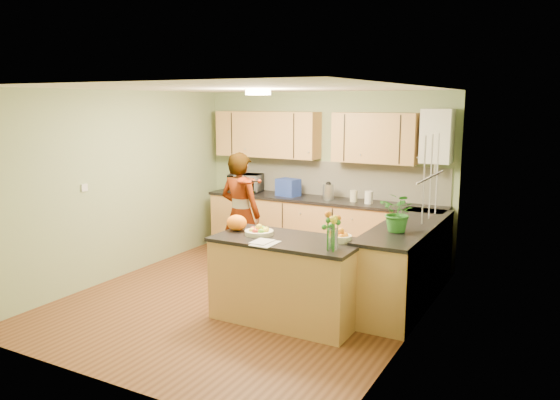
% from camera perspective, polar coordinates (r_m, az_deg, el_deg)
% --- Properties ---
extents(floor, '(4.50, 4.50, 0.00)m').
position_cam_1_polar(floor, '(6.70, -3.48, -10.32)').
color(floor, '#542E18').
rests_on(floor, ground).
extents(ceiling, '(4.00, 4.50, 0.02)m').
position_cam_1_polar(ceiling, '(6.28, -3.74, 11.58)').
color(ceiling, white).
rests_on(ceiling, wall_back).
extents(wall_back, '(4.00, 0.02, 2.50)m').
position_cam_1_polar(wall_back, '(8.34, 4.65, 2.62)').
color(wall_back, '#94A978').
rests_on(wall_back, floor).
extents(wall_front, '(4.00, 0.02, 2.50)m').
position_cam_1_polar(wall_front, '(4.66, -18.49, -3.96)').
color(wall_front, '#94A978').
rests_on(wall_front, floor).
extents(wall_left, '(0.02, 4.50, 2.50)m').
position_cam_1_polar(wall_left, '(7.61, -16.47, 1.50)').
color(wall_left, '#94A978').
rests_on(wall_left, floor).
extents(wall_right, '(0.02, 4.50, 2.50)m').
position_cam_1_polar(wall_right, '(5.59, 14.05, -1.44)').
color(wall_right, '#94A978').
rests_on(wall_right, floor).
extents(back_counter, '(3.64, 0.62, 0.94)m').
position_cam_1_polar(back_counter, '(8.17, 4.35, -3.09)').
color(back_counter, tan).
rests_on(back_counter, floor).
extents(right_counter, '(0.62, 2.24, 0.94)m').
position_cam_1_polar(right_counter, '(6.65, 13.11, -6.47)').
color(right_counter, tan).
rests_on(right_counter, floor).
extents(splashback, '(3.60, 0.02, 0.52)m').
position_cam_1_polar(splashback, '(8.29, 5.23, 2.22)').
color(splashback, '#EDE7CD').
rests_on(splashback, back_counter).
extents(upper_cabinets, '(3.20, 0.34, 0.70)m').
position_cam_1_polar(upper_cabinets, '(8.20, 3.09, 6.72)').
color(upper_cabinets, tan).
rests_on(upper_cabinets, wall_back).
extents(boiler, '(0.40, 0.30, 0.86)m').
position_cam_1_polar(boiler, '(7.59, 16.09, 6.41)').
color(boiler, white).
rests_on(boiler, wall_back).
extents(window_right, '(0.01, 1.30, 1.05)m').
position_cam_1_polar(window_right, '(6.11, 15.54, 2.33)').
color(window_right, white).
rests_on(window_right, wall_right).
extents(light_switch, '(0.02, 0.09, 0.09)m').
position_cam_1_polar(light_switch, '(7.19, -19.77, 1.23)').
color(light_switch, white).
rests_on(light_switch, wall_left).
extents(ceiling_lamp, '(0.30, 0.30, 0.07)m').
position_cam_1_polar(ceiling_lamp, '(6.53, -2.30, 11.20)').
color(ceiling_lamp, '#FFEABF').
rests_on(ceiling_lamp, ceiling).
extents(peninsula_island, '(1.59, 0.81, 0.91)m').
position_cam_1_polar(peninsula_island, '(5.97, 0.76, -8.27)').
color(peninsula_island, tan).
rests_on(peninsula_island, floor).
extents(fruit_dish, '(0.32, 0.32, 0.11)m').
position_cam_1_polar(fruit_dish, '(6.00, -2.19, -3.22)').
color(fruit_dish, beige).
rests_on(fruit_dish, peninsula_island).
extents(orange_bowl, '(0.23, 0.23, 0.14)m').
position_cam_1_polar(orange_bowl, '(5.73, 6.36, -3.78)').
color(orange_bowl, beige).
rests_on(orange_bowl, peninsula_island).
extents(flower_vase, '(0.25, 0.25, 0.46)m').
position_cam_1_polar(flower_vase, '(5.36, 5.56, -2.02)').
color(flower_vase, silver).
rests_on(flower_vase, peninsula_island).
extents(orange_bag, '(0.26, 0.22, 0.18)m').
position_cam_1_polar(orange_bag, '(6.19, -4.54, -2.38)').
color(orange_bag, orange).
rests_on(orange_bag, peninsula_island).
extents(papers, '(0.22, 0.30, 0.01)m').
position_cam_1_polar(papers, '(5.63, -1.56, -4.52)').
color(papers, silver).
rests_on(papers, peninsula_island).
extents(violinist, '(0.65, 0.45, 1.69)m').
position_cam_1_polar(violinist, '(7.43, -4.14, -1.49)').
color(violinist, '#E5B68C').
rests_on(violinist, floor).
extents(violin, '(0.71, 0.61, 0.18)m').
position_cam_1_polar(violin, '(7.05, -3.79, 2.07)').
color(violin, '#520905').
rests_on(violin, violinist).
extents(microwave, '(0.56, 0.43, 0.28)m').
position_cam_1_polar(microwave, '(8.69, -3.61, 1.81)').
color(microwave, white).
rests_on(microwave, back_counter).
extents(blue_box, '(0.37, 0.30, 0.26)m').
position_cam_1_polar(blue_box, '(8.27, 0.86, 1.33)').
color(blue_box, '#203795').
rests_on(blue_box, back_counter).
extents(kettle, '(0.16, 0.16, 0.31)m').
position_cam_1_polar(kettle, '(7.99, 5.08, 0.94)').
color(kettle, silver).
rests_on(kettle, back_counter).
extents(jar_cream, '(0.11, 0.11, 0.16)m').
position_cam_1_polar(jar_cream, '(7.86, 7.71, 0.42)').
color(jar_cream, beige).
rests_on(jar_cream, back_counter).
extents(jar_white, '(0.13, 0.13, 0.18)m').
position_cam_1_polar(jar_white, '(7.74, 9.25, 0.26)').
color(jar_white, white).
rests_on(jar_white, back_counter).
extents(potted_plant, '(0.47, 0.43, 0.44)m').
position_cam_1_polar(potted_plant, '(6.09, 12.33, -1.28)').
color(potted_plant, '#296F25').
rests_on(potted_plant, right_counter).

